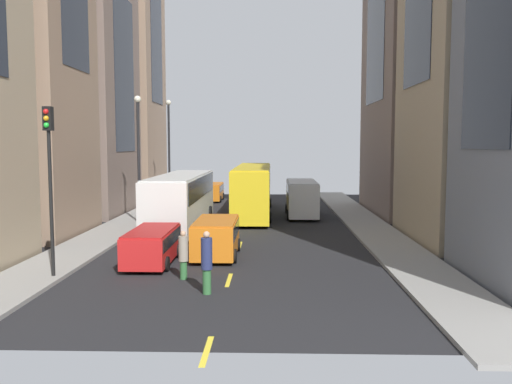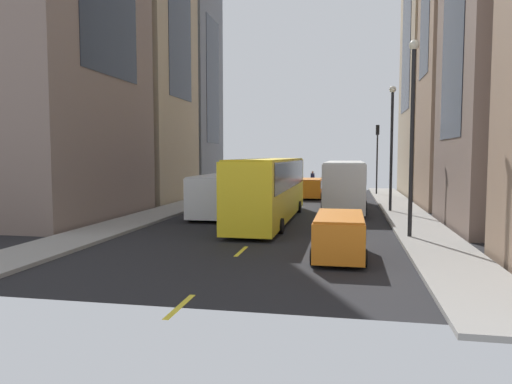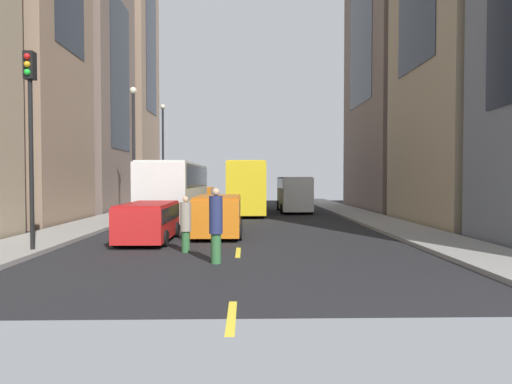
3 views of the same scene
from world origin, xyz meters
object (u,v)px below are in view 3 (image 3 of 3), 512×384
streetcar_yellow (246,183)px  city_bus_white (177,186)px  delivery_van_white (294,191)px  car_orange_2 (218,212)px  car_red_1 (149,219)px  traffic_light_near_corner (30,114)px  pedestrian_waiting_curb (216,224)px  pedestrian_crossing_mid (186,223)px  car_orange_0 (204,194)px

streetcar_yellow → city_bus_white: bearing=-120.9°
delivery_van_white → car_orange_2: 14.60m
car_red_1 → traffic_light_near_corner: 5.63m
car_orange_2 → pedestrian_waiting_curb: (0.32, -6.15, 0.14)m
city_bus_white → pedestrian_crossing_mid: size_ratio=6.31×
pedestrian_waiting_curb → traffic_light_near_corner: size_ratio=0.34×
car_orange_2 → traffic_light_near_corner: bearing=-143.2°
traffic_light_near_corner → streetcar_yellow: bearing=69.9°
streetcar_yellow → car_orange_0: (-4.10, 9.36, -1.17)m
city_bus_white → car_orange_2: city_bus_white is taller
car_orange_2 → delivery_van_white: bearing=71.0°
car_orange_0 → pedestrian_waiting_curb: size_ratio=1.91×
streetcar_yellow → traffic_light_near_corner: (-7.04, -19.21, 2.47)m
traffic_light_near_corner → pedestrian_waiting_curb: bearing=-16.2°
city_bus_white → streetcar_yellow: bearing=59.1°
delivery_van_white → car_orange_2: size_ratio=1.43×
streetcar_yellow → pedestrian_crossing_mid: (-2.04, -19.00, -1.14)m
streetcar_yellow → pedestrian_crossing_mid: size_ratio=7.51×
car_orange_2 → pedestrian_waiting_curb: pedestrian_waiting_curb is taller
city_bus_white → traffic_light_near_corner: 12.90m
pedestrian_crossing_mid → traffic_light_near_corner: (-5.01, -0.21, 3.60)m
car_orange_0 → car_red_1: 25.80m
delivery_van_white → car_orange_0: size_ratio=1.43×
traffic_light_near_corner → car_orange_2: bearing=36.8°
city_bus_white → car_orange_2: size_ratio=2.84×
delivery_van_white → pedestrian_crossing_mid: delivery_van_white is taller
city_bus_white → car_red_1: bearing=-88.1°
car_red_1 → pedestrian_waiting_curb: (2.94, -4.56, 0.27)m
city_bus_white → pedestrian_waiting_curb: city_bus_white is taller
car_red_1 → pedestrian_waiting_curb: pedestrian_waiting_curb is taller
city_bus_white → pedestrian_crossing_mid: city_bus_white is taller
streetcar_yellow → pedestrian_crossing_mid: streetcar_yellow is taller
car_red_1 → car_orange_2: size_ratio=1.03×
streetcar_yellow → delivery_van_white: streetcar_yellow is taller
car_red_1 → car_orange_2: bearing=31.2°
delivery_van_white → car_red_1: delivery_van_white is taller
car_red_1 → pedestrian_crossing_mid: 3.12m
delivery_van_white → traffic_light_near_corner: size_ratio=0.93×
car_orange_2 → city_bus_white: bearing=110.3°
city_bus_white → car_red_1: (0.32, -9.53, -1.11)m
car_orange_0 → traffic_light_near_corner: bearing=-95.9°
city_bus_white → streetcar_yellow: (4.15, 6.92, 0.12)m
car_red_1 → pedestrian_waiting_curb: bearing=-57.2°
delivery_van_white → pedestrian_crossing_mid: size_ratio=3.19×
delivery_van_white → pedestrian_waiting_curb: delivery_van_white is taller
delivery_van_white → car_orange_2: delivery_van_white is taller
pedestrian_crossing_mid → car_orange_2: bearing=68.4°
pedestrian_crossing_mid → car_red_1: bearing=114.7°
city_bus_white → pedestrian_waiting_curb: bearing=-77.0°
city_bus_white → streetcar_yellow: streetcar_yellow is taller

